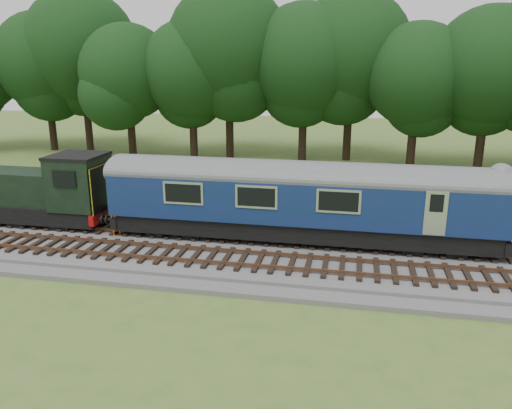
# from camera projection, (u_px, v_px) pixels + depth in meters

# --- Properties ---
(ground) EXTENTS (120.00, 120.00, 0.00)m
(ground) POSITION_uv_depth(u_px,v_px,m) (236.00, 253.00, 23.00)
(ground) COLOR #456525
(ground) RESTS_ON ground
(ballast) EXTENTS (70.00, 7.00, 0.35)m
(ballast) POSITION_uv_depth(u_px,v_px,m) (235.00, 250.00, 22.95)
(ballast) COLOR #4C4C4F
(ballast) RESTS_ON ground
(track_north) EXTENTS (67.20, 2.40, 0.21)m
(track_north) POSITION_uv_depth(u_px,v_px,m) (242.00, 235.00, 24.21)
(track_north) COLOR black
(track_north) RESTS_ON ballast
(track_south) EXTENTS (67.20, 2.40, 0.21)m
(track_south) POSITION_uv_depth(u_px,v_px,m) (227.00, 258.00, 21.38)
(track_south) COLOR black
(track_south) RESTS_ON ballast
(fence) EXTENTS (64.00, 0.12, 1.00)m
(fence) POSITION_uv_depth(u_px,v_px,m) (255.00, 224.00, 27.24)
(fence) COLOR #6B6054
(fence) RESTS_ON ground
(tree_line) EXTENTS (70.00, 8.00, 18.00)m
(tree_line) POSITION_uv_depth(u_px,v_px,m) (295.00, 162.00, 43.73)
(tree_line) COLOR black
(tree_line) RESTS_ON ground
(dmu_railcar) EXTENTS (18.05, 2.86, 3.88)m
(dmu_railcar) POSITION_uv_depth(u_px,v_px,m) (301.00, 194.00, 23.07)
(dmu_railcar) COLOR black
(dmu_railcar) RESTS_ON ground
(shunter_loco) EXTENTS (8.91, 2.60, 3.38)m
(shunter_loco) POSITION_uv_depth(u_px,v_px,m) (33.00, 193.00, 25.89)
(shunter_loco) COLOR black
(shunter_loco) RESTS_ON ground
(worker) EXTENTS (0.72, 0.65, 1.64)m
(worker) POSITION_uv_depth(u_px,v_px,m) (116.00, 219.00, 24.14)
(worker) COLOR orange
(worker) RESTS_ON ballast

